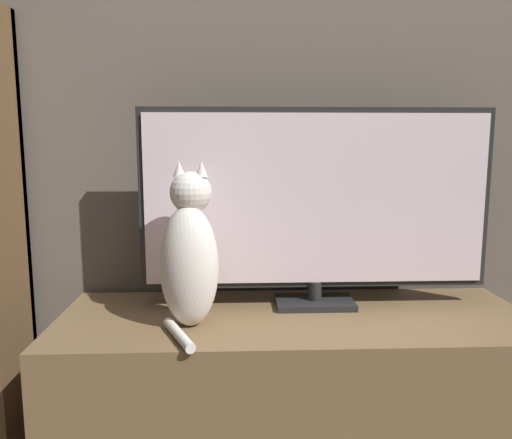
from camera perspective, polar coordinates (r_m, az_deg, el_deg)
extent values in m
cube|color=#60564C|center=(1.82, 3.60, 16.85)|extent=(4.80, 0.05, 2.60)
cube|color=brown|center=(1.68, 4.41, -19.14)|extent=(1.46, 0.53, 0.51)
cube|color=black|center=(1.67, 6.70, -9.39)|extent=(0.25, 0.15, 0.02)
cylinder|color=black|center=(1.66, 6.72, -8.05)|extent=(0.04, 0.04, 0.06)
cube|color=black|center=(1.61, 6.86, 2.35)|extent=(1.12, 0.02, 0.57)
cube|color=silver|center=(1.59, 6.94, 2.29)|extent=(1.09, 0.01, 0.54)
ellipsoid|color=silver|center=(1.45, -7.65, -5.33)|extent=(0.20, 0.18, 0.35)
ellipsoid|color=olive|center=(1.51, -7.03, -5.49)|extent=(0.10, 0.07, 0.19)
sphere|color=silver|center=(1.44, -7.47, 3.08)|extent=(0.14, 0.14, 0.12)
cone|color=silver|center=(1.45, -8.79, 5.76)|extent=(0.04, 0.04, 0.04)
cone|color=silver|center=(1.43, -6.25, 5.77)|extent=(0.04, 0.04, 0.04)
cylinder|color=silver|center=(1.40, -8.84, -12.85)|extent=(0.11, 0.21, 0.03)
cube|color=brown|center=(1.80, -26.55, -1.96)|extent=(0.03, 0.28, 1.48)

